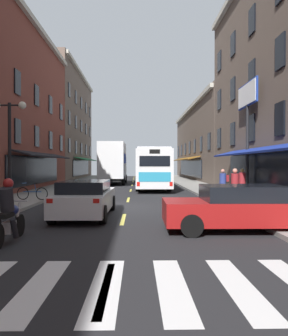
{
  "coord_description": "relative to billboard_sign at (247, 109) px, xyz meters",
  "views": [
    {
      "loc": [
        0.53,
        -15.28,
        2.02
      ],
      "look_at": [
        1.03,
        9.81,
        1.73
      ],
      "focal_mm": 34.33,
      "sensor_mm": 36.0,
      "label": 1
    }
  ],
  "objects": [
    {
      "name": "ground_plane",
      "position": [
        -7.05,
        -3.65,
        -5.35
      ],
      "size": [
        34.8,
        80.0,
        0.1
      ],
      "primitive_type": "cube",
      "color": "black"
    },
    {
      "name": "lane_centre_dashes",
      "position": [
        -7.05,
        -3.9,
        -5.3
      ],
      "size": [
        0.14,
        73.9,
        0.01
      ],
      "color": "#DBCC4C",
      "rests_on": "ground"
    },
    {
      "name": "crosswalk_near",
      "position": [
        -7.05,
        -13.65,
        -5.3
      ],
      "size": [
        7.1,
        2.8,
        0.01
      ],
      "color": "silver",
      "rests_on": "ground"
    },
    {
      "name": "sidewalk_left",
      "position": [
        -12.95,
        -3.65,
        -5.23
      ],
      "size": [
        3.0,
        80.0,
        0.14
      ],
      "primitive_type": "cube",
      "color": "gray",
      "rests_on": "ground"
    },
    {
      "name": "sidewalk_right",
      "position": [
        -1.15,
        -3.65,
        -5.23
      ],
      "size": [
        3.0,
        80.0,
        0.14
      ],
      "primitive_type": "cube",
      "color": "gray",
      "rests_on": "ground"
    },
    {
      "name": "billboard_sign",
      "position": [
        0.0,
        0.0,
        0.0
      ],
      "size": [
        0.4,
        3.12,
        6.71
      ],
      "color": "black",
      "rests_on": "sidewalk_right"
    },
    {
      "name": "transit_bus",
      "position": [
        -5.28,
        8.43,
        -3.6
      ],
      "size": [
        2.78,
        11.92,
        3.24
      ],
      "color": "silver",
      "rests_on": "ground"
    },
    {
      "name": "box_truck",
      "position": [
        -8.96,
        13.43,
        -3.19
      ],
      "size": [
        2.53,
        7.26,
        4.12
      ],
      "color": "white",
      "rests_on": "ground"
    },
    {
      "name": "sedan_near",
      "position": [
        -8.53,
        -6.49,
        -4.58
      ],
      "size": [
        2.01,
        4.71,
        1.39
      ],
      "color": "silver",
      "rests_on": "ground"
    },
    {
      "name": "sedan_mid",
      "position": [
        -3.43,
        -9.25,
        -4.59
      ],
      "size": [
        4.5,
        2.03,
        1.38
      ],
      "color": "maroon",
      "rests_on": "ground"
    },
    {
      "name": "motorcycle_rider",
      "position": [
        -9.83,
        -10.67,
        -4.59
      ],
      "size": [
        0.62,
        2.07,
        1.66
      ],
      "color": "black",
      "rests_on": "ground"
    },
    {
      "name": "bicycle_mid",
      "position": [
        -12.08,
        -1.89,
        -4.8
      ],
      "size": [
        1.7,
        0.48,
        0.91
      ],
      "color": "black",
      "rests_on": "sidewalk_left"
    },
    {
      "name": "pedestrian_near",
      "position": [
        -1.84,
        -1.51,
        -4.31
      ],
      "size": [
        0.52,
        0.41,
        1.62
      ],
      "rotation": [
        0.0,
        0.0,
        1.9
      ],
      "color": "navy",
      "rests_on": "sidewalk_right"
    },
    {
      "name": "pedestrian_mid",
      "position": [
        -0.61,
        -0.96,
        -4.32
      ],
      "size": [
        0.36,
        0.36,
        1.64
      ],
      "rotation": [
        0.0,
        0.0,
        0.47
      ],
      "color": "#4C4C51",
      "rests_on": "sidewalk_right"
    },
    {
      "name": "pedestrian_far",
      "position": [
        -1.92,
        -3.89,
        -4.3
      ],
      "size": [
        0.36,
        0.36,
        1.68
      ],
      "rotation": [
        0.0,
        0.0,
        5.96
      ],
      "color": "navy",
      "rests_on": "sidewalk_right"
    },
    {
      "name": "street_lamp_twin",
      "position": [
        -12.02,
        -5.04,
        -2.61
      ],
      "size": [
        1.42,
        0.32,
        4.57
      ],
      "color": "black",
      "rests_on": "sidewalk_left"
    }
  ]
}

